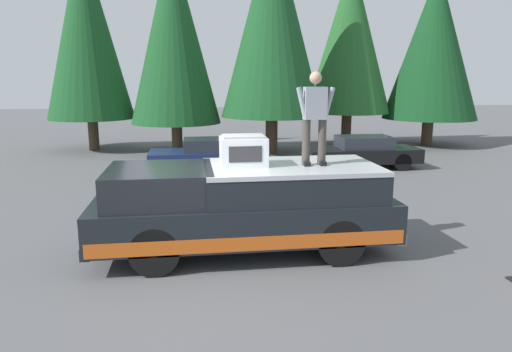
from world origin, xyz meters
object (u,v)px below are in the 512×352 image
compressor_unit (243,151)px  parked_car_black (362,152)px  parked_car_navy (209,155)px  pickup_truck (244,207)px  person_on_truck_bed (315,116)px

compressor_unit → parked_car_black: 9.44m
parked_car_black → parked_car_navy: bearing=88.9°
parked_car_black → compressor_unit: bearing=146.0°
compressor_unit → pickup_truck: bearing=-175.1°
person_on_truck_bed → pickup_truck: bearing=87.0°
parked_car_black → parked_car_navy: 5.53m
pickup_truck → parked_car_black: pickup_truck is taller
compressor_unit → person_on_truck_bed: size_ratio=0.50×
pickup_truck → parked_car_navy: bearing=2.2°
compressor_unit → parked_car_black: (7.75, -5.22, -1.35)m
pickup_truck → person_on_truck_bed: (-0.07, -1.29, 1.68)m
pickup_truck → parked_car_navy: size_ratio=1.35×
compressor_unit → person_on_truck_bed: bearing=-95.0°
pickup_truck → parked_car_navy: (7.91, 0.31, -0.29)m
pickup_truck → parked_car_navy: 7.92m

